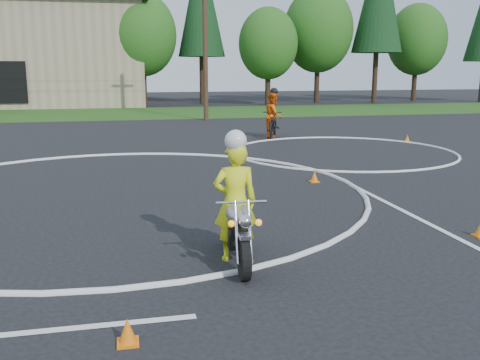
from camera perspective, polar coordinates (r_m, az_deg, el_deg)
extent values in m
plane|color=black|center=(10.49, -13.14, -5.06)|extent=(120.00, 120.00, 0.00)
cube|color=#1E4714|center=(37.17, -12.76, 6.94)|extent=(120.00, 10.00, 0.02)
torus|color=silver|center=(13.39, -13.02, -1.35)|extent=(12.12, 12.12, 0.12)
torus|color=silver|center=(19.88, 10.82, 2.99)|extent=(8.10, 8.10, 0.10)
cube|color=silver|center=(10.35, 22.35, -5.85)|extent=(0.12, 10.00, 0.01)
cylinder|color=black|center=(7.73, 0.44, -8.38)|extent=(0.17, 0.65, 0.64)
cylinder|color=black|center=(9.13, -1.02, -5.18)|extent=(0.17, 0.65, 0.64)
cube|color=black|center=(8.45, -0.41, -5.85)|extent=(0.34, 0.61, 0.32)
ellipsoid|color=#A3A3A7|center=(8.13, -0.20, -3.58)|extent=(0.43, 0.71, 0.30)
cube|color=black|center=(8.65, -0.71, -2.92)|extent=(0.32, 0.66, 0.11)
cylinder|color=silver|center=(7.68, -0.37, -5.58)|extent=(0.07, 0.39, 0.86)
cylinder|color=white|center=(7.71, 1.05, -5.52)|extent=(0.07, 0.39, 0.86)
cube|color=silver|center=(7.60, 0.47, -6.02)|extent=(0.16, 0.24, 0.05)
cylinder|color=silver|center=(7.76, 0.14, -2.37)|extent=(0.75, 0.09, 0.04)
sphere|color=silver|center=(7.45, 0.57, -4.42)|extent=(0.19, 0.19, 0.19)
sphere|color=orange|center=(7.45, -0.92, -4.67)|extent=(0.10, 0.10, 0.10)
sphere|color=orange|center=(7.51, 2.00, -4.55)|extent=(0.10, 0.10, 0.10)
cylinder|color=silver|center=(8.90, 0.30, -5.63)|extent=(0.14, 0.86, 0.09)
imported|color=yellow|center=(8.35, -0.50, -2.37)|extent=(0.72, 0.50, 1.89)
sphere|color=silver|center=(8.11, -0.47, 4.20)|extent=(0.34, 0.34, 0.34)
imported|color=black|center=(23.61, 3.60, 5.98)|extent=(1.56, 2.39, 1.19)
imported|color=#E3580B|center=(23.57, 3.61, 6.93)|extent=(1.05, 1.17, 1.98)
sphere|color=black|center=(23.51, 3.64, 9.39)|extent=(0.34, 0.34, 0.34)
cube|color=orange|center=(10.67, 24.27, -5.45)|extent=(0.24, 0.24, 0.03)
cone|color=orange|center=(6.24, -11.91, -15.51)|extent=(0.22, 0.22, 0.30)
cube|color=orange|center=(6.31, -11.86, -16.60)|extent=(0.24, 0.24, 0.03)
cone|color=orange|center=(23.24, 17.41, 4.26)|extent=(0.22, 0.22, 0.30)
cube|color=orange|center=(23.25, 17.39, 3.94)|extent=(0.24, 0.24, 0.03)
cone|color=orange|center=(14.43, 7.94, 0.36)|extent=(0.22, 0.22, 0.30)
cube|color=orange|center=(14.46, 7.93, -0.16)|extent=(0.24, 0.24, 0.03)
cube|color=black|center=(42.76, -23.79, 9.52)|extent=(3.00, 0.16, 3.00)
cylinder|color=#382619|center=(44.11, -10.20, 9.86)|extent=(0.44, 0.44, 3.24)
ellipsoid|color=#1E5116|center=(44.16, -10.39, 15.00)|extent=(5.40, 5.40, 6.48)
cylinder|color=#382619|center=(46.56, -4.06, 10.55)|extent=(0.44, 0.44, 3.96)
cylinder|color=#382619|center=(44.66, 2.98, 9.82)|extent=(0.44, 0.44, 2.88)
ellipsoid|color=#1E5116|center=(44.68, 3.03, 14.34)|extent=(4.80, 4.80, 5.76)
cylinder|color=#382619|center=(48.09, 8.19, 10.29)|extent=(0.44, 0.44, 3.60)
ellipsoid|color=#1E5116|center=(48.18, 8.35, 15.53)|extent=(6.00, 6.00, 7.20)
cylinder|color=#382619|center=(49.14, 14.18, 10.51)|extent=(0.44, 0.44, 4.32)
cylinder|color=#382619|center=(53.29, 18.08, 9.78)|extent=(0.44, 0.44, 3.24)
ellipsoid|color=#1E5116|center=(53.33, 18.36, 14.03)|extent=(5.40, 5.40, 6.48)
cylinder|color=#382619|center=(45.13, -15.39, 9.44)|extent=(0.44, 0.44, 2.88)
ellipsoid|color=#1E5116|center=(45.15, -15.64, 13.91)|extent=(4.80, 4.80, 5.76)
cylinder|color=#473321|center=(31.48, -3.75, 15.46)|extent=(0.28, 0.28, 10.00)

